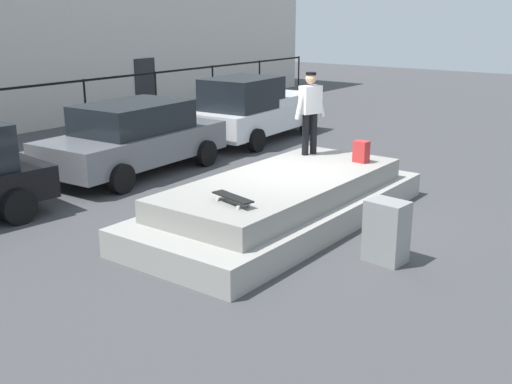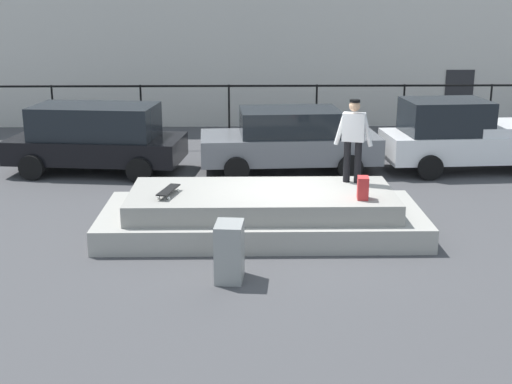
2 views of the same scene
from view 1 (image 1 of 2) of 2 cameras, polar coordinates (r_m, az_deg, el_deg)
name	(u,v)px [view 1 (image 1 of 2)]	position (r m, az deg, el deg)	size (l,w,h in m)	color
ground_plane	(293,213)	(11.85, 3.46, -1.92)	(60.00, 60.00, 0.00)	#424244
concrete_ledge	(283,202)	(11.25, 2.48, -0.89)	(6.24, 2.63, 0.84)	#9E9B93
skateboarder	(310,108)	(12.76, 5.00, 7.74)	(0.77, 0.36, 1.68)	black
skateboard	(233,197)	(9.56, -2.16, -0.50)	(0.39, 0.85, 0.12)	black
backpack	(361,152)	(12.34, 9.65, 3.68)	(0.28, 0.20, 0.42)	red
car_grey_sedan_mid	(134,137)	(14.86, -11.13, 4.97)	(4.74, 2.40, 1.66)	slate
car_white_pickup_far	(255,109)	(18.32, -0.14, 7.65)	(4.82, 2.25, 1.89)	white
utility_box	(386,231)	(9.65, 11.90, -3.57)	(0.44, 0.60, 0.97)	gray
fence_row	(43,105)	(16.96, -19.00, 7.58)	(24.06, 0.06, 1.92)	black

